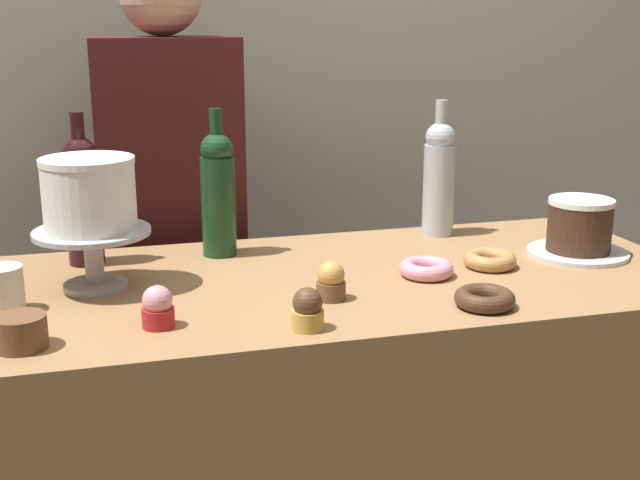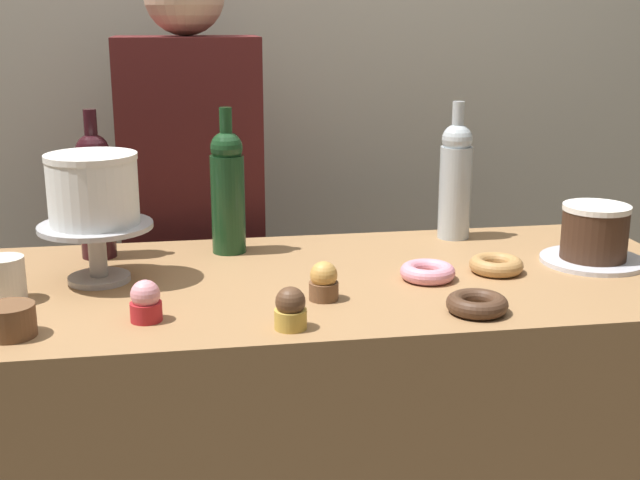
% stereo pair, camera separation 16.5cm
% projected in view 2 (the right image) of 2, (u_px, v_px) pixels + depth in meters
% --- Properties ---
extents(back_wall, '(6.00, 0.05, 2.60)m').
position_uv_depth(back_wall, '(269.00, 68.00, 2.46)').
color(back_wall, '#BCB7A8').
rests_on(back_wall, ground_plane).
extents(cake_stand_pedestal, '(0.23, 0.23, 0.12)m').
position_uv_depth(cake_stand_pedestal, '(97.00, 242.00, 1.65)').
color(cake_stand_pedestal, '#B2B2B7').
rests_on(cake_stand_pedestal, display_counter).
extents(white_layer_cake, '(0.18, 0.18, 0.14)m').
position_uv_depth(white_layer_cake, '(93.00, 189.00, 1.62)').
color(white_layer_cake, white).
rests_on(white_layer_cake, cake_stand_pedestal).
extents(silver_serving_platter, '(0.22, 0.22, 0.01)m').
position_uv_depth(silver_serving_platter, '(592.00, 260.00, 1.79)').
color(silver_serving_platter, silver).
rests_on(silver_serving_platter, display_counter).
extents(chocolate_round_cake, '(0.14, 0.14, 0.12)m').
position_uv_depth(chocolate_round_cake, '(595.00, 232.00, 1.78)').
color(chocolate_round_cake, '#3D2619').
rests_on(chocolate_round_cake, silver_serving_platter).
extents(wine_bottle_clear, '(0.08, 0.08, 0.33)m').
position_uv_depth(wine_bottle_clear, '(455.00, 178.00, 1.96)').
color(wine_bottle_clear, '#B2BCC1').
rests_on(wine_bottle_clear, display_counter).
extents(wine_bottle_dark_red, '(0.08, 0.08, 0.33)m').
position_uv_depth(wine_bottle_dark_red, '(95.00, 193.00, 1.80)').
color(wine_bottle_dark_red, black).
rests_on(wine_bottle_dark_red, display_counter).
extents(wine_bottle_green, '(0.08, 0.08, 0.33)m').
position_uv_depth(wine_bottle_green, '(228.00, 189.00, 1.84)').
color(wine_bottle_green, '#193D1E').
rests_on(wine_bottle_green, display_counter).
extents(cupcake_strawberry, '(0.06, 0.06, 0.07)m').
position_uv_depth(cupcake_strawberry, '(146.00, 302.00, 1.44)').
color(cupcake_strawberry, red).
rests_on(cupcake_strawberry, display_counter).
extents(cupcake_chocolate, '(0.06, 0.06, 0.07)m').
position_uv_depth(cupcake_chocolate, '(290.00, 309.00, 1.41)').
color(cupcake_chocolate, gold).
rests_on(cupcake_chocolate, display_counter).
extents(cupcake_caramel, '(0.06, 0.06, 0.07)m').
position_uv_depth(cupcake_caramel, '(324.00, 282.00, 1.55)').
color(cupcake_caramel, brown).
rests_on(cupcake_caramel, display_counter).
extents(donut_pink, '(0.11, 0.11, 0.03)m').
position_uv_depth(donut_pink, '(428.00, 272.00, 1.68)').
color(donut_pink, pink).
rests_on(donut_pink, display_counter).
extents(donut_maple, '(0.11, 0.11, 0.03)m').
position_uv_depth(donut_maple, '(496.00, 265.00, 1.72)').
color(donut_maple, '#B27F47').
rests_on(donut_maple, display_counter).
extents(donut_chocolate, '(0.11, 0.11, 0.03)m').
position_uv_depth(donut_chocolate, '(477.00, 304.00, 1.49)').
color(donut_chocolate, '#472D1E').
rests_on(donut_chocolate, display_counter).
extents(cookie_stack, '(0.08, 0.08, 0.05)m').
position_uv_depth(cookie_stack, '(10.00, 321.00, 1.38)').
color(cookie_stack, brown).
rests_on(cookie_stack, display_counter).
extents(coffee_cup_ceramic, '(0.08, 0.08, 0.09)m').
position_uv_depth(coffee_cup_ceramic, '(5.00, 279.00, 1.54)').
color(coffee_cup_ceramic, silver).
rests_on(coffee_cup_ceramic, display_counter).
extents(barista_figure, '(0.36, 0.22, 1.60)m').
position_uv_depth(barista_figure, '(195.00, 252.00, 2.21)').
color(barista_figure, black).
rests_on(barista_figure, ground_plane).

